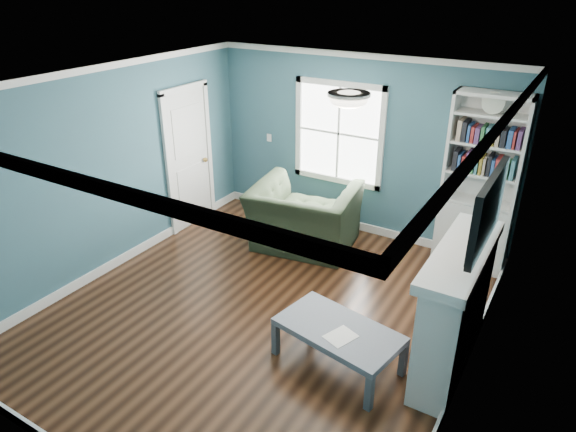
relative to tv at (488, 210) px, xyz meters
The scene contains 13 objects.
floor 2.80m from the tv, behind, with size 5.00×5.00×0.00m, color black.
room_walls 2.21m from the tv, behind, with size 5.00×5.00×5.00m.
trim 2.26m from the tv, behind, with size 4.50×5.00×2.60m.
window 3.40m from the tv, 137.57° to the left, with size 1.40×0.06×1.50m.
bookshelf 2.29m from the tv, 101.57° to the left, with size 0.90×0.35×2.31m.
fireplace 1.10m from the tv, behind, with size 0.44×1.58×1.30m.
tv is the anchor object (origin of this frame).
door 4.63m from the tv, 164.80° to the left, with size 0.12×0.98×2.17m.
ceiling_fixture 1.54m from the tv, behind, with size 0.38×0.38×0.15m.
light_switch 4.38m from the tv, 148.30° to the left, with size 0.08×0.01×0.12m, color white.
recliner 3.13m from the tv, 151.35° to the left, with size 1.40×0.91×1.22m, color black.
coffee_table 1.81m from the tv, 152.19° to the right, with size 1.30×0.86×0.44m.
paper_sheet 1.76m from the tv, 146.15° to the right, with size 0.22×0.28×0.00m, color white.
Camera 1 is at (2.77, -4.07, 3.56)m, focal length 32.00 mm.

